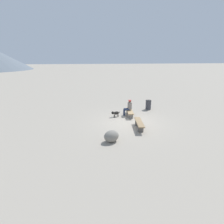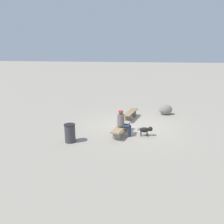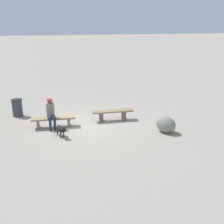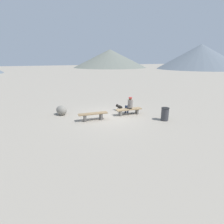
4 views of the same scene
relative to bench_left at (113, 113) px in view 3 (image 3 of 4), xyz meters
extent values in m
cube|color=#9E9384|center=(1.33, 0.32, -0.37)|extent=(210.00, 210.00, 0.06)
cube|color=#605B56|center=(-0.53, 0.06, -0.13)|extent=(0.18, 0.37, 0.42)
cube|color=#605B56|center=(0.53, -0.06, -0.13)|extent=(0.18, 0.37, 0.42)
cube|color=#8C704C|center=(0.00, 0.00, 0.11)|extent=(1.93, 0.61, 0.06)
cube|color=gray|center=(2.05, 0.08, -0.15)|extent=(0.15, 0.38, 0.37)
cube|color=gray|center=(3.35, -0.07, -0.15)|extent=(0.15, 0.38, 0.37)
cube|color=#A3845B|center=(2.70, 0.01, 0.07)|extent=(1.91, 0.63, 0.08)
cylinder|color=slate|center=(2.79, 0.00, 0.46)|extent=(0.34, 0.34, 0.55)
sphere|color=brown|center=(2.79, 0.00, 0.83)|extent=(0.22, 0.22, 0.22)
cylinder|color=red|center=(2.79, 0.00, 0.89)|extent=(0.23, 0.23, 0.08)
cylinder|color=#232D47|center=(2.88, 0.22, 0.18)|extent=(0.16, 0.45, 0.15)
cylinder|color=#232D47|center=(2.88, 0.45, -0.08)|extent=(0.11, 0.11, 0.52)
cylinder|color=#232D47|center=(2.70, 0.22, 0.18)|extent=(0.16, 0.45, 0.15)
cylinder|color=#232D47|center=(2.69, 0.44, -0.08)|extent=(0.11, 0.11, 0.52)
ellipsoid|color=black|center=(2.56, 1.12, -0.02)|extent=(0.35, 0.52, 0.25)
sphere|color=black|center=(2.50, 1.41, 0.03)|extent=(0.22, 0.22, 0.22)
cylinder|color=black|center=(2.46, 1.26, -0.24)|extent=(0.04, 0.04, 0.18)
cylinder|color=black|center=(2.60, 1.29, -0.24)|extent=(0.04, 0.04, 0.18)
cylinder|color=black|center=(2.53, 0.96, -0.24)|extent=(0.04, 0.04, 0.18)
cylinder|color=black|center=(2.67, 0.99, -0.24)|extent=(0.04, 0.04, 0.18)
cylinder|color=black|center=(2.63, 0.85, 0.01)|extent=(0.06, 0.12, 0.15)
cylinder|color=#38383D|center=(4.17, -2.04, 0.07)|extent=(0.48, 0.48, 0.81)
cylinder|color=black|center=(4.17, -2.04, 0.49)|extent=(0.51, 0.51, 0.03)
ellipsoid|color=gray|center=(-1.62, 2.06, 0.00)|extent=(0.93, 1.05, 0.67)
camera|label=1|loc=(-10.49, 3.24, 4.23)|focal=28.31mm
camera|label=2|loc=(12.18, 2.08, 3.50)|focal=33.39mm
camera|label=3|loc=(3.80, 11.35, 3.93)|focal=43.80mm
camera|label=4|loc=(-3.58, -10.23, 3.49)|focal=28.11mm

